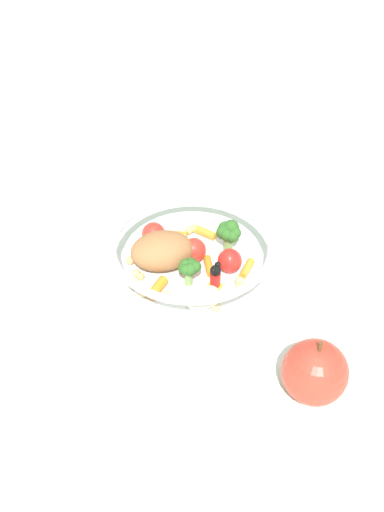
# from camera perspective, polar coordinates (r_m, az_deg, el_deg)

# --- Properties ---
(ground_plane) EXTENTS (2.40, 2.40, 0.00)m
(ground_plane) POSITION_cam_1_polar(r_m,az_deg,el_deg) (0.79, -0.09, -1.19)
(ground_plane) COLOR silver
(food_container) EXTENTS (0.20, 0.20, 0.06)m
(food_container) POSITION_cam_1_polar(r_m,az_deg,el_deg) (0.76, -0.30, -0.20)
(food_container) COLOR white
(food_container) RESTS_ON ground_plane
(loose_apple) EXTENTS (0.07, 0.07, 0.08)m
(loose_apple) POSITION_cam_1_polar(r_m,az_deg,el_deg) (0.65, 11.36, -10.56)
(loose_apple) COLOR #BC3828
(loose_apple) RESTS_ON ground_plane
(folded_napkin) EXTENTS (0.17, 0.15, 0.01)m
(folded_napkin) POSITION_cam_1_polar(r_m,az_deg,el_deg) (0.92, -9.00, 5.73)
(folded_napkin) COLOR white
(folded_napkin) RESTS_ON ground_plane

